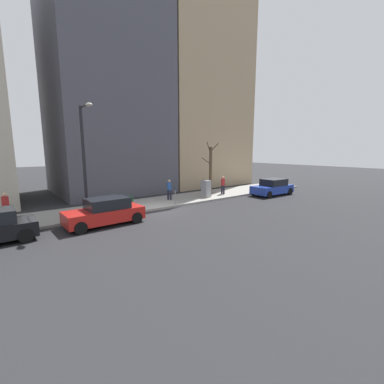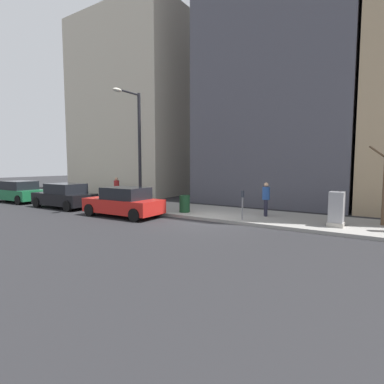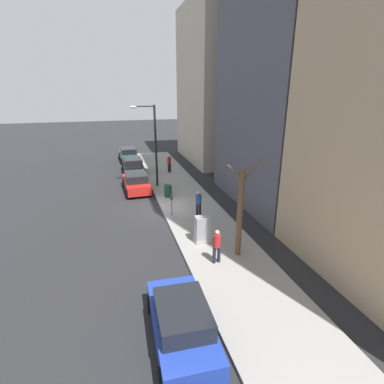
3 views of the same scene
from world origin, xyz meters
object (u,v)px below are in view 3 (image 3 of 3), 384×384
object	(u,v)px
bare_tree	(240,212)
pedestrian_far_corner	(169,163)
streetlamp	(152,139)
trash_bin	(168,191)
parking_meter	(172,203)
parked_car_red	(136,182)
parked_car_black	(133,166)
parked_car_green	(128,155)
utility_box	(202,229)
parked_car_blue	(182,322)
office_block_center	(320,18)
pedestrian_midblock	(199,202)
pedestrian_near_meter	(217,244)
office_tower_right	(237,86)

from	to	relation	value
bare_tree	pedestrian_far_corner	bearing A→B (deg)	90.88
streetlamp	trash_bin	world-z (taller)	streetlamp
parking_meter	streetlamp	xyz separation A→B (m)	(-0.17, 6.36, 3.04)
parked_car_red	parked_car_black	distance (m)	5.38
parked_car_green	trash_bin	xyz separation A→B (m)	(1.95, -13.11, -0.14)
utility_box	pedestrian_far_corner	world-z (taller)	pedestrian_far_corner
parked_car_blue	streetlamp	distance (m)	16.55
parked_car_red	office_block_center	xyz separation A→B (m)	(11.74, -4.70, 11.28)
parked_car_green	parking_meter	world-z (taller)	parked_car_green
parked_car_blue	office_block_center	size ratio (longest dim) A/B	0.18
parking_meter	pedestrian_midblock	world-z (taller)	pedestrian_midblock
parked_car_black	streetlamp	world-z (taller)	streetlamp
parked_car_green	pedestrian_near_meter	bearing A→B (deg)	-86.00
parked_car_black	trash_bin	size ratio (longest dim) A/B	4.69
parked_car_black	pedestrian_midblock	xyz separation A→B (m)	(3.08, -11.79, 0.35)
streetlamp	pedestrian_near_meter	world-z (taller)	streetlamp
office_block_center	parked_car_green	bearing A→B (deg)	126.87
parked_car_green	utility_box	size ratio (longest dim) A/B	2.98
parked_car_black	streetlamp	size ratio (longest dim) A/B	0.65
utility_box	bare_tree	world-z (taller)	bare_tree
utility_box	pedestrian_near_meter	xyz separation A→B (m)	(0.04, -2.10, 0.24)
parked_car_black	pedestrian_near_meter	distance (m)	17.32
utility_box	parking_meter	bearing A→B (deg)	102.62
parked_car_green	trash_bin	distance (m)	13.26
utility_box	streetlamp	world-z (taller)	streetlamp
parked_car_green	parking_meter	size ratio (longest dim) A/B	3.16
parked_car_red	pedestrian_near_meter	xyz separation A→B (m)	(2.55, -11.78, 0.35)
streetlamp	parked_car_red	bearing A→B (deg)	-162.23
parked_car_blue	streetlamp	xyz separation A→B (m)	(1.55, 16.14, 3.28)
bare_tree	pedestrian_far_corner	size ratio (longest dim) A/B	2.89
parked_car_green	pedestrian_near_meter	size ratio (longest dim) A/B	2.57
pedestrian_midblock	pedestrian_far_corner	distance (m)	10.80
pedestrian_near_meter	parked_car_blue	bearing A→B (deg)	-129.96
pedestrian_near_meter	pedestrian_midblock	size ratio (longest dim) A/B	1.00
streetlamp	office_tower_right	xyz separation A→B (m)	(10.73, 8.53, 4.03)
bare_tree	office_tower_right	size ratio (longest dim) A/B	0.30
utility_box	pedestrian_near_meter	distance (m)	2.11
office_tower_right	pedestrian_midblock	bearing A→B (deg)	-120.09
parked_car_black	parking_meter	world-z (taller)	parked_car_black
parked_car_black	office_tower_right	xyz separation A→B (m)	(12.01, 3.63, 7.31)
office_block_center	parked_car_black	bearing A→B (deg)	138.86
parked_car_blue	parked_car_green	world-z (taller)	same
streetlamp	trash_bin	xyz separation A→B (m)	(0.62, -2.85, -3.42)
parked_car_red	office_tower_right	distance (m)	16.85
parked_car_black	bare_tree	bearing A→B (deg)	-78.50
parked_car_red	parked_car_black	world-z (taller)	same
pedestrian_near_meter	pedestrian_midblock	bearing A→B (deg)	76.15
utility_box	parked_car_black	bearing A→B (deg)	98.70
utility_box	trash_bin	xyz separation A→B (m)	(-0.40, 7.32, -0.25)
utility_box	bare_tree	bearing A→B (deg)	-52.07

